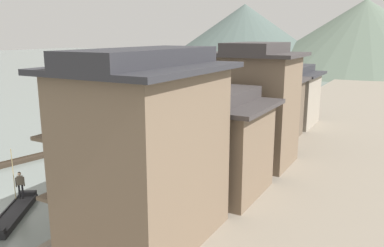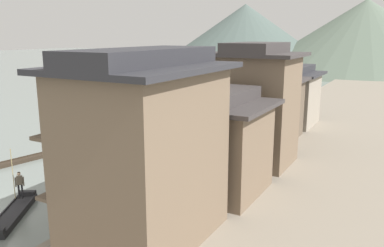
{
  "view_description": "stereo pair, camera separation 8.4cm",
  "coord_description": "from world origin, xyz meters",
  "px_view_note": "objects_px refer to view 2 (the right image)",
  "views": [
    {
      "loc": [
        20.14,
        -12.09,
        9.89
      ],
      "look_at": [
        2.83,
        19.18,
        1.73
      ],
      "focal_mm": 36.88,
      "sensor_mm": 36.0,
      "label": 1
    },
    {
      "loc": [
        20.21,
        -12.05,
        9.89
      ],
      "look_at": [
        2.83,
        19.18,
        1.73
      ],
      "focal_mm": 36.88,
      "sensor_mm": 36.0,
      "label": 2
    }
  ],
  "objects_px": {
    "boat_moored_third": "(128,185)",
    "boat_upstream_distant": "(28,159)",
    "boat_foreground_poled": "(13,214)",
    "boat_moored_nearest": "(292,97)",
    "boat_midriver_drifting": "(261,113)",
    "boat_crossing_west": "(223,108)",
    "house_waterfront_narrow": "(272,107)",
    "house_waterfront_nearest": "(145,149)",
    "house_waterfront_second": "(216,142)",
    "boat_midriver_upstream": "(245,96)",
    "mooring_post_dock_mid": "(200,153)",
    "boatman_person": "(19,182)",
    "boat_moored_second": "(174,152)",
    "house_waterfront_far": "(294,96)",
    "house_waterfront_tall": "(254,105)",
    "mooring_post_dock_near": "(103,207)",
    "boat_moored_far": "(229,102)"
  },
  "relations": [
    {
      "from": "boat_moored_third",
      "to": "boat_upstream_distant",
      "type": "distance_m",
      "value": 10.79
    },
    {
      "from": "boat_foreground_poled",
      "to": "boat_moored_nearest",
      "type": "relative_size",
      "value": 0.9
    },
    {
      "from": "boat_foreground_poled",
      "to": "boat_midriver_drifting",
      "type": "distance_m",
      "value": 33.94
    },
    {
      "from": "boat_crossing_west",
      "to": "house_waterfront_narrow",
      "type": "relative_size",
      "value": 0.57
    },
    {
      "from": "boat_foreground_poled",
      "to": "house_waterfront_nearest",
      "type": "relative_size",
      "value": 0.55
    },
    {
      "from": "boat_crossing_west",
      "to": "house_waterfront_second",
      "type": "bearing_deg",
      "value": -66.36
    },
    {
      "from": "boat_midriver_drifting",
      "to": "boat_crossing_west",
      "type": "relative_size",
      "value": 1.32
    },
    {
      "from": "boat_moored_third",
      "to": "boat_midriver_upstream",
      "type": "relative_size",
      "value": 1.06
    },
    {
      "from": "mooring_post_dock_mid",
      "to": "boat_midriver_drifting",
      "type": "bearing_deg",
      "value": 96.7
    },
    {
      "from": "boat_crossing_west",
      "to": "boatman_person",
      "type": "bearing_deg",
      "value": -85.92
    },
    {
      "from": "boat_foreground_poled",
      "to": "boat_moored_second",
      "type": "height_order",
      "value": "boat_moored_second"
    },
    {
      "from": "boat_midriver_drifting",
      "to": "boat_upstream_distant",
      "type": "height_order",
      "value": "boat_midriver_drifting"
    },
    {
      "from": "boat_midriver_upstream",
      "to": "boat_moored_third",
      "type": "bearing_deg",
      "value": -79.25
    },
    {
      "from": "boat_midriver_drifting",
      "to": "house_waterfront_narrow",
      "type": "bearing_deg",
      "value": -67.09
    },
    {
      "from": "boat_midriver_upstream",
      "to": "house_waterfront_far",
      "type": "relative_size",
      "value": 0.73
    },
    {
      "from": "house_waterfront_tall",
      "to": "house_waterfront_far",
      "type": "bearing_deg",
      "value": 92.8
    },
    {
      "from": "boat_moored_nearest",
      "to": "mooring_post_dock_mid",
      "type": "xyz_separation_m",
      "value": [
        2.54,
        -35.98,
        0.81
      ]
    },
    {
      "from": "boat_midriver_drifting",
      "to": "house_waterfront_far",
      "type": "bearing_deg",
      "value": -46.25
    },
    {
      "from": "boatman_person",
      "to": "house_waterfront_nearest",
      "type": "height_order",
      "value": "house_waterfront_nearest"
    },
    {
      "from": "boat_upstream_distant",
      "to": "boat_crossing_west",
      "type": "bearing_deg",
      "value": 80.52
    },
    {
      "from": "mooring_post_dock_near",
      "to": "house_waterfront_far",
      "type": "bearing_deg",
      "value": 83.17
    },
    {
      "from": "house_waterfront_tall",
      "to": "house_waterfront_far",
      "type": "relative_size",
      "value": 1.3
    },
    {
      "from": "house_waterfront_tall",
      "to": "boat_midriver_drifting",
      "type": "bearing_deg",
      "value": 107.56
    },
    {
      "from": "boat_upstream_distant",
      "to": "boat_moored_third",
      "type": "bearing_deg",
      "value": -4.38
    },
    {
      "from": "boat_foreground_poled",
      "to": "boat_moored_far",
      "type": "bearing_deg",
      "value": 96.57
    },
    {
      "from": "house_waterfront_second",
      "to": "boat_moored_far",
      "type": "bearing_deg",
      "value": 112.4
    },
    {
      "from": "boat_crossing_west",
      "to": "mooring_post_dock_mid",
      "type": "xyz_separation_m",
      "value": [
        7.96,
        -21.59,
        0.8
      ]
    },
    {
      "from": "house_waterfront_second",
      "to": "boat_midriver_upstream",
      "type": "bearing_deg",
      "value": 108.97
    },
    {
      "from": "boatman_person",
      "to": "boat_moored_far",
      "type": "distance_m",
      "value": 38.86
    },
    {
      "from": "boat_midriver_drifting",
      "to": "house_waterfront_far",
      "type": "height_order",
      "value": "house_waterfront_far"
    },
    {
      "from": "boat_moored_nearest",
      "to": "house_waterfront_second",
      "type": "xyz_separation_m",
      "value": [
        6.32,
        -41.2,
        3.44
      ]
    },
    {
      "from": "boat_midriver_drifting",
      "to": "mooring_post_dock_mid",
      "type": "height_order",
      "value": "mooring_post_dock_mid"
    },
    {
      "from": "boat_foreground_poled",
      "to": "house_waterfront_nearest",
      "type": "distance_m",
      "value": 9.63
    },
    {
      "from": "boat_midriver_drifting",
      "to": "boat_upstream_distant",
      "type": "relative_size",
      "value": 1.01
    },
    {
      "from": "boat_foreground_poled",
      "to": "boat_moored_nearest",
      "type": "height_order",
      "value": "boat_foreground_poled"
    },
    {
      "from": "boatman_person",
      "to": "house_waterfront_far",
      "type": "relative_size",
      "value": 0.45
    },
    {
      "from": "house_waterfront_nearest",
      "to": "house_waterfront_far",
      "type": "relative_size",
      "value": 1.3
    },
    {
      "from": "boat_moored_nearest",
      "to": "boat_midriver_upstream",
      "type": "distance_m",
      "value": 7.47
    },
    {
      "from": "house_waterfront_second",
      "to": "house_waterfront_tall",
      "type": "height_order",
      "value": "house_waterfront_tall"
    },
    {
      "from": "house_waterfront_second",
      "to": "house_waterfront_far",
      "type": "xyz_separation_m",
      "value": [
        -0.65,
        20.22,
        -0.0
      ]
    },
    {
      "from": "boat_moored_nearest",
      "to": "house_waterfront_far",
      "type": "distance_m",
      "value": 22.0
    },
    {
      "from": "mooring_post_dock_near",
      "to": "boat_midriver_upstream",
      "type": "bearing_deg",
      "value": 101.94
    },
    {
      "from": "boat_moored_far",
      "to": "house_waterfront_narrow",
      "type": "relative_size",
      "value": 0.63
    },
    {
      "from": "boatman_person",
      "to": "mooring_post_dock_near",
      "type": "xyz_separation_m",
      "value": [
        5.57,
        0.77,
        -0.64
      ]
    },
    {
      "from": "boat_moored_far",
      "to": "house_waterfront_far",
      "type": "xyz_separation_m",
      "value": [
        12.52,
        -11.75,
        3.43
      ]
    },
    {
      "from": "boat_midriver_upstream",
      "to": "house_waterfront_second",
      "type": "bearing_deg",
      "value": -71.03
    },
    {
      "from": "boat_moored_far",
      "to": "house_waterfront_far",
      "type": "distance_m",
      "value": 17.51
    },
    {
      "from": "house_waterfront_nearest",
      "to": "boat_moored_third",
      "type": "bearing_deg",
      "value": 134.97
    },
    {
      "from": "boat_moored_third",
      "to": "boat_moored_far",
      "type": "height_order",
      "value": "boat_moored_third"
    },
    {
      "from": "house_waterfront_second",
      "to": "boat_upstream_distant",
      "type": "bearing_deg",
      "value": -177.75
    }
  ]
}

